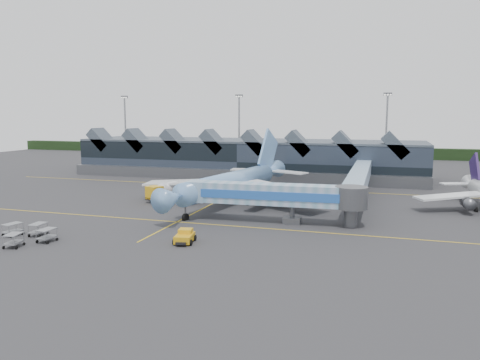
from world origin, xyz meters
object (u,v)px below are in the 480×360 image
(main_airliner, at_px, (233,182))
(jet_bridge, at_px, (285,196))
(pushback_tug, at_px, (185,237))
(fuel_truck, at_px, (171,190))

(main_airliner, bearing_deg, jet_bridge, -35.94)
(pushback_tug, bearing_deg, fuel_truck, 109.27)
(main_airliner, distance_m, jet_bridge, 17.55)
(jet_bridge, distance_m, fuel_truck, 27.76)
(main_airliner, xyz_separation_m, jet_bridge, (12.15, -12.66, 0.13))
(fuel_truck, bearing_deg, main_airliner, 22.82)
(main_airliner, relative_size, fuel_truck, 4.14)
(jet_bridge, xyz_separation_m, fuel_truck, (-24.70, 12.49, -2.19))
(fuel_truck, xyz_separation_m, pushback_tug, (14.82, -26.91, -1.20))
(main_airliner, height_order, pushback_tug, main_airliner)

